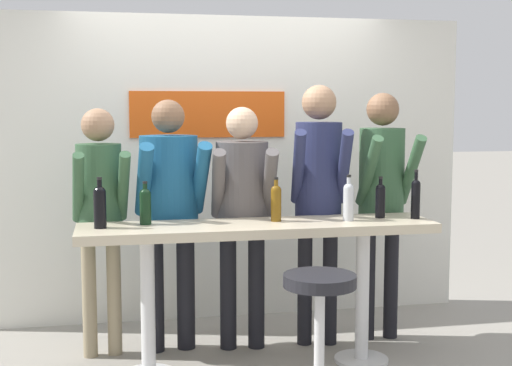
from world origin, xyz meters
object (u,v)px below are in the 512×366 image
(wine_bottle_1, at_px, (416,197))
(wine_bottle_4, at_px, (100,205))
(person_left, at_px, (169,198))
(person_center_left, at_px, (242,201))
(bar_stool, at_px, (319,318))
(person_center, at_px, (318,183))
(person_far_left, at_px, (100,202))
(wine_bottle_2, at_px, (276,201))
(wine_bottle_3, at_px, (380,199))
(wine_bottle_5, at_px, (145,204))
(person_center_right, at_px, (382,186))
(wine_bottle_0, at_px, (349,200))
(tasting_table, at_px, (258,249))

(wine_bottle_1, distance_m, wine_bottle_4, 2.04)
(person_left, xyz_separation_m, person_center_left, (0.50, -0.07, -0.02))
(wine_bottle_1, bearing_deg, bar_stool, -144.14)
(person_center, bearing_deg, person_far_left, -172.04)
(person_left, height_order, wine_bottle_2, person_left)
(person_left, relative_size, wine_bottle_3, 6.31)
(person_center, bearing_deg, wine_bottle_2, -128.54)
(wine_bottle_1, xyz_separation_m, wine_bottle_2, (-0.93, 0.08, -0.01))
(wine_bottle_5, bearing_deg, bar_stool, -37.93)
(person_center_right, height_order, wine_bottle_5, person_center_right)
(bar_stool, xyz_separation_m, person_center_left, (-0.25, 1.04, 0.54))
(person_left, bearing_deg, wine_bottle_4, -139.15)
(person_far_left, relative_size, wine_bottle_4, 5.37)
(wine_bottle_4, bearing_deg, person_center_left, 22.67)
(wine_bottle_4, bearing_deg, person_far_left, 91.12)
(wine_bottle_3, bearing_deg, wine_bottle_1, -20.62)
(wine_bottle_0, bearing_deg, person_far_left, 163.52)
(person_center_right, distance_m, wine_bottle_0, 0.60)
(person_center_right, bearing_deg, wine_bottle_1, -81.13)
(tasting_table, relative_size, wine_bottle_2, 7.93)
(wine_bottle_2, relative_size, wine_bottle_5, 1.05)
(person_far_left, bearing_deg, bar_stool, -46.62)
(person_center, bearing_deg, person_center_left, -172.13)
(wine_bottle_1, xyz_separation_m, wine_bottle_5, (-1.76, 0.12, -0.02))
(wine_bottle_3, relative_size, wine_bottle_5, 1.01)
(bar_stool, bearing_deg, person_center_right, 53.61)
(wine_bottle_3, height_order, wine_bottle_5, wine_bottle_3)
(bar_stool, relative_size, wine_bottle_0, 2.54)
(wine_bottle_0, bearing_deg, bar_stool, -121.38)
(tasting_table, height_order, person_center, person_center)
(person_center_left, xyz_separation_m, wine_bottle_3, (0.87, -0.35, 0.04))
(tasting_table, height_order, person_center_right, person_center_right)
(person_left, relative_size, wine_bottle_2, 6.09)
(wine_bottle_0, distance_m, wine_bottle_1, 0.46)
(bar_stool, bearing_deg, wine_bottle_5, 142.07)
(person_center_right, relative_size, wine_bottle_2, 6.26)
(tasting_table, distance_m, person_far_left, 1.12)
(bar_stool, distance_m, wine_bottle_1, 1.19)
(person_center_left, bearing_deg, wine_bottle_4, -151.75)
(wine_bottle_3, bearing_deg, wine_bottle_2, -179.68)
(person_center_right, xyz_separation_m, wine_bottle_1, (0.06, -0.44, -0.03))
(wine_bottle_1, bearing_deg, tasting_table, 178.93)
(tasting_table, height_order, wine_bottle_3, wine_bottle_3)
(wine_bottle_5, bearing_deg, tasting_table, -8.15)
(wine_bottle_0, distance_m, wine_bottle_2, 0.47)
(bar_stool, relative_size, person_center_right, 0.42)
(person_center, bearing_deg, wine_bottle_4, -155.51)
(person_center_left, height_order, person_center, person_center)
(tasting_table, xyz_separation_m, wine_bottle_0, (0.59, -0.01, 0.31))
(tasting_table, distance_m, wine_bottle_4, 1.03)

